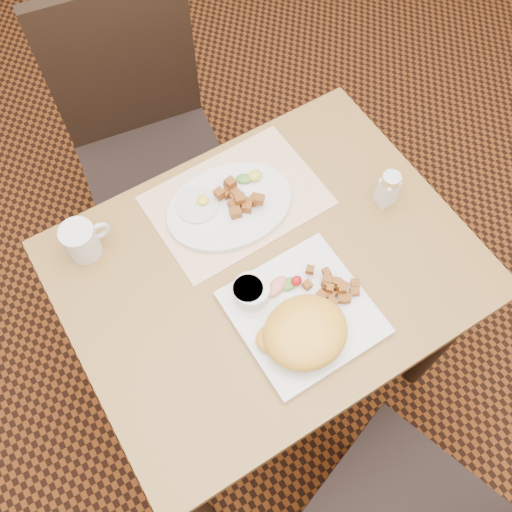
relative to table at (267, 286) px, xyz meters
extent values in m
plane|color=black|center=(0.00, 0.00, -0.64)|extent=(8.00, 8.00, 0.00)
cube|color=olive|center=(0.00, 0.00, 0.09)|extent=(0.90, 0.70, 0.03)
cylinder|color=black|center=(-0.40, -0.30, -0.28)|extent=(0.05, 0.05, 0.71)
cylinder|color=black|center=(0.40, -0.30, -0.28)|extent=(0.05, 0.05, 0.71)
cylinder|color=black|center=(-0.40, 0.30, -0.28)|extent=(0.05, 0.05, 0.71)
cylinder|color=black|center=(0.40, 0.30, -0.28)|extent=(0.05, 0.05, 0.71)
cylinder|color=black|center=(0.10, -0.40, -0.43)|extent=(0.04, 0.04, 0.42)
cube|color=black|center=(-0.04, 0.57, -0.19)|extent=(0.48, 0.48, 0.05)
cylinder|color=black|center=(0.17, 0.72, -0.43)|extent=(0.04, 0.04, 0.42)
cylinder|color=black|center=(0.12, 0.36, -0.43)|extent=(0.04, 0.04, 0.42)
cylinder|color=black|center=(-0.19, 0.77, -0.43)|extent=(0.04, 0.04, 0.42)
cylinder|color=black|center=(-0.24, 0.41, -0.43)|extent=(0.04, 0.04, 0.42)
cube|color=black|center=(-0.01, 0.76, 0.08)|extent=(0.42, 0.10, 0.50)
cube|color=white|center=(0.03, 0.19, 0.11)|extent=(0.41, 0.29, 0.00)
cube|color=silver|center=(0.00, -0.14, 0.12)|extent=(0.28, 0.28, 0.02)
ellipsoid|color=gold|center=(-0.03, -0.19, 0.16)|extent=(0.18, 0.16, 0.07)
ellipsoid|color=gold|center=(-0.01, -0.21, 0.14)|extent=(0.07, 0.06, 0.02)
ellipsoid|color=gold|center=(-0.09, -0.16, 0.14)|extent=(0.07, 0.06, 0.02)
cylinder|color=silver|center=(-0.07, -0.05, 0.15)|extent=(0.08, 0.08, 0.04)
cylinder|color=beige|center=(-0.08, -0.05, 0.17)|extent=(0.06, 0.06, 0.01)
ellipsoid|color=#387223|center=(0.01, -0.07, 0.13)|extent=(0.04, 0.03, 0.01)
ellipsoid|color=red|center=(0.02, -0.08, 0.14)|extent=(0.03, 0.03, 0.03)
ellipsoid|color=#F28C72|center=(-0.02, -0.06, 0.14)|extent=(0.07, 0.05, 0.02)
cylinder|color=white|center=(-0.06, 0.21, 0.13)|extent=(0.10, 0.10, 0.01)
ellipsoid|color=yellow|center=(-0.05, 0.21, 0.14)|extent=(0.03, 0.03, 0.01)
ellipsoid|color=#387223|center=(0.07, 0.22, 0.13)|extent=(0.05, 0.04, 0.01)
ellipsoid|color=yellow|center=(0.09, 0.21, 0.14)|extent=(0.04, 0.03, 0.02)
cube|color=white|center=(0.33, 0.00, 0.15)|extent=(0.04, 0.04, 0.08)
cylinder|color=silver|center=(0.33, 0.00, 0.20)|extent=(0.04, 0.04, 0.02)
cylinder|color=silver|center=(-0.33, 0.25, 0.15)|extent=(0.08, 0.08, 0.09)
torus|color=silver|center=(-0.29, 0.25, 0.16)|extent=(0.05, 0.01, 0.05)
cube|color=#975118|center=(0.10, -0.16, 0.13)|extent=(0.03, 0.03, 0.02)
cube|color=#975118|center=(0.09, -0.12, 0.14)|extent=(0.02, 0.03, 0.02)
cube|color=#975118|center=(0.04, -0.09, 0.13)|extent=(0.02, 0.02, 0.02)
cube|color=#975118|center=(0.05, -0.13, 0.13)|extent=(0.03, 0.03, 0.02)
cube|color=#975118|center=(0.13, -0.15, 0.13)|extent=(0.03, 0.03, 0.02)
cube|color=#975118|center=(0.09, -0.13, 0.15)|extent=(0.03, 0.03, 0.02)
cube|color=#975118|center=(0.06, -0.16, 0.15)|extent=(0.02, 0.02, 0.02)
cube|color=#975118|center=(0.09, -0.12, 0.14)|extent=(0.03, 0.03, 0.02)
cube|color=#975118|center=(0.08, -0.12, 0.14)|extent=(0.03, 0.03, 0.02)
cube|color=#975118|center=(0.08, -0.11, 0.14)|extent=(0.03, 0.03, 0.02)
cube|color=#975118|center=(0.10, -0.14, 0.15)|extent=(0.03, 0.03, 0.02)
cube|color=#975118|center=(0.07, -0.12, 0.13)|extent=(0.02, 0.02, 0.02)
cube|color=#975118|center=(0.08, -0.16, 0.13)|extent=(0.03, 0.03, 0.02)
cube|color=#975118|center=(0.09, -0.10, 0.15)|extent=(0.02, 0.02, 0.01)
cube|color=#975118|center=(0.07, -0.14, 0.13)|extent=(0.03, 0.03, 0.02)
cube|color=#975118|center=(0.12, -0.16, 0.13)|extent=(0.02, 0.02, 0.01)
cube|color=#975118|center=(0.09, -0.15, 0.13)|extent=(0.03, 0.03, 0.02)
cube|color=#975118|center=(0.08, -0.11, 0.15)|extent=(0.03, 0.03, 0.02)
cube|color=#975118|center=(0.08, -0.11, 0.15)|extent=(0.02, 0.02, 0.01)
cube|color=#975118|center=(0.08, -0.12, 0.13)|extent=(0.02, 0.02, 0.02)
cube|color=#975118|center=(0.12, -0.16, 0.13)|extent=(0.03, 0.02, 0.02)
cube|color=#975118|center=(0.07, -0.13, 0.15)|extent=(0.02, 0.02, 0.02)
cube|color=#975118|center=(0.09, -0.14, 0.15)|extent=(0.02, 0.02, 0.02)
cube|color=#975118|center=(0.06, -0.07, 0.15)|extent=(0.02, 0.02, 0.01)
cube|color=#975118|center=(0.07, -0.12, 0.15)|extent=(0.02, 0.02, 0.02)
cube|color=#975118|center=(0.08, -0.12, 0.13)|extent=(0.02, 0.02, 0.02)
cube|color=#975118|center=(0.06, 0.15, 0.14)|extent=(0.03, 0.03, 0.02)
cube|color=#975118|center=(0.01, 0.17, 0.14)|extent=(0.02, 0.02, 0.02)
cube|color=#975118|center=(0.03, 0.14, 0.14)|extent=(0.03, 0.03, 0.02)
cube|color=#975118|center=(0.01, 0.20, 0.14)|extent=(0.02, 0.02, 0.02)
cube|color=#975118|center=(0.00, 0.15, 0.14)|extent=(0.03, 0.03, 0.02)
cube|color=#975118|center=(0.02, 0.19, 0.14)|extent=(0.03, 0.03, 0.02)
cube|color=#975118|center=(0.03, 0.17, 0.14)|extent=(0.03, 0.03, 0.02)
cube|color=#975118|center=(0.03, 0.16, 0.14)|extent=(0.03, 0.03, 0.02)
cube|color=#975118|center=(0.03, 0.21, 0.16)|extent=(0.02, 0.02, 0.02)
cube|color=#975118|center=(0.03, 0.19, 0.14)|extent=(0.02, 0.03, 0.02)
cube|color=#975118|center=(0.02, 0.16, 0.14)|extent=(0.02, 0.02, 0.02)
cube|color=#975118|center=(0.00, 0.14, 0.14)|extent=(0.03, 0.03, 0.02)
cube|color=#975118|center=(-0.01, 0.21, 0.14)|extent=(0.02, 0.02, 0.02)
cube|color=#975118|center=(-0.01, 0.20, 0.15)|extent=(0.02, 0.02, 0.02)
cube|color=#975118|center=(0.02, 0.16, 0.16)|extent=(0.02, 0.02, 0.02)
cube|color=#975118|center=(0.06, 0.14, 0.16)|extent=(0.03, 0.03, 0.02)
cube|color=#975118|center=(0.03, 0.21, 0.14)|extent=(0.03, 0.03, 0.02)
cube|color=#975118|center=(0.02, 0.16, 0.16)|extent=(0.03, 0.03, 0.02)
cube|color=#975118|center=(0.02, 0.16, 0.14)|extent=(0.03, 0.03, 0.02)
camera|label=1|loc=(-0.32, -0.47, 1.26)|focal=40.00mm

